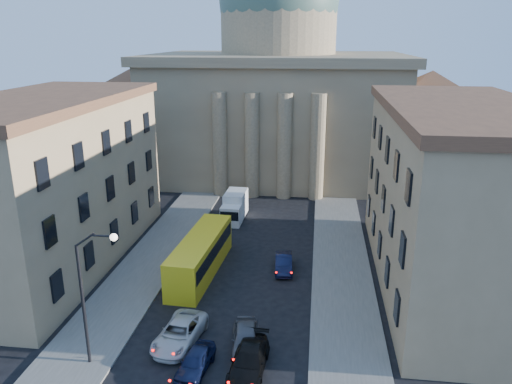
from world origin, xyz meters
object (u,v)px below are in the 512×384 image
street_lamp (90,288)px  car_left_near (195,362)px  city_bus (201,254)px  box_truck (234,207)px

street_lamp → car_left_near: 7.70m
street_lamp → city_bus: 14.01m
car_left_near → box_truck: (-2.00, 26.14, 0.73)m
street_lamp → box_truck: size_ratio=1.62×
car_left_near → box_truck: box_truck is taller
box_truck → car_left_near: bearing=-83.6°
car_left_near → city_bus: 13.30m
street_lamp → car_left_near: size_ratio=2.24×
box_truck → street_lamp: bearing=-97.0°
street_lamp → city_bus: bearing=75.2°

